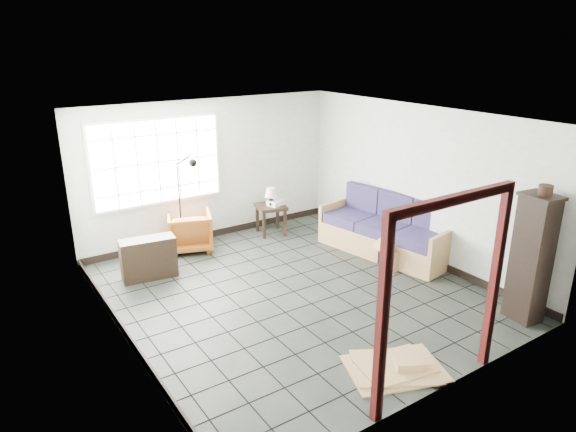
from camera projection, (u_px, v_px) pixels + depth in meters
ground at (294, 291)px, 7.71m from camera, size 5.50×5.50×0.00m
room_shell at (293, 183)px, 7.18m from camera, size 5.02×5.52×2.61m
window_panel at (157, 162)px, 8.78m from camera, size 2.32×0.08×1.52m
doorway_trim at (446, 273)px, 5.13m from camera, size 1.80×0.08×2.20m
futon_sofa at (388, 232)px, 9.01m from camera, size 1.30×2.47×1.04m
armchair at (190, 229)px, 9.13m from camera, size 0.94×0.91×0.77m
side_table at (271, 210)px, 9.84m from camera, size 0.63×0.63×0.58m
table_lamp at (271, 193)px, 9.70m from camera, size 0.27×0.27×0.35m
projector at (276, 203)px, 9.79m from camera, size 0.34×0.30×0.10m
floor_lamp at (187, 201)px, 8.90m from camera, size 0.49×0.30×1.74m
console_shelf at (149, 258)px, 8.06m from camera, size 0.88×0.44×0.66m
tall_shelf at (531, 258)px, 6.69m from camera, size 0.43×0.52×1.75m
pot at (546, 190)px, 6.36m from camera, size 0.19×0.19×0.13m
open_box at (398, 255)px, 8.56m from camera, size 0.86×0.47×0.47m
cardboard_pile at (397, 367)px, 5.87m from camera, size 1.28×1.09×0.16m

